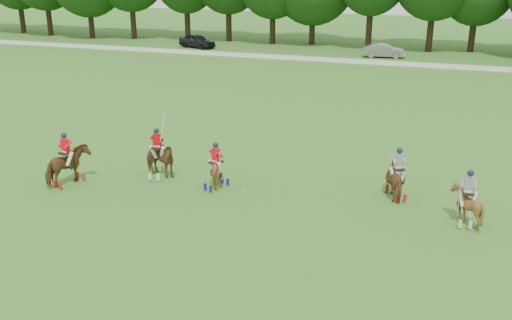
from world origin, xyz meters
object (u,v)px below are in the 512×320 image
(car_mid, at_px, (384,51))
(polo_red_b, at_px, (158,159))
(car_left, at_px, (197,41))
(polo_stripe_b, at_px, (466,205))
(polo_stripe_a, at_px, (397,180))
(polo_red_a, at_px, (67,166))
(polo_red_c, at_px, (216,173))
(polo_ball, at_px, (245,192))

(car_mid, bearing_deg, polo_red_b, 164.09)
(car_left, distance_m, polo_stripe_b, 48.64)
(polo_stripe_a, bearing_deg, polo_red_a, -167.15)
(car_mid, relative_size, polo_red_c, 1.94)
(car_mid, xyz_separation_m, polo_red_a, (-9.56, -40.53, 0.22))
(polo_red_b, bearing_deg, car_left, 111.62)
(car_left, relative_size, car_mid, 1.07)
(car_left, distance_m, polo_ball, 43.66)
(polo_red_a, xyz_separation_m, polo_red_b, (3.46, 2.21, -0.04))
(polo_red_b, distance_m, polo_red_c, 3.22)
(car_left, height_order, polo_ball, car_left)
(car_mid, xyz_separation_m, polo_red_c, (-2.92, -38.82, 0.08))
(polo_red_c, height_order, polo_stripe_b, polo_stripe_b)
(car_mid, xyz_separation_m, polo_stripe_a, (4.89, -37.24, 0.12))
(car_left, relative_size, polo_stripe_b, 2.02)
(car_mid, relative_size, polo_stripe_a, 1.88)
(car_mid, relative_size, polo_red_a, 1.72)
(polo_red_b, height_order, polo_stripe_a, polo_red_b)
(polo_red_b, bearing_deg, car_mid, 80.96)
(car_left, bearing_deg, car_mid, -72.59)
(polo_stripe_a, bearing_deg, car_mid, 97.48)
(polo_red_a, bearing_deg, polo_red_b, 32.56)
(polo_red_b, xyz_separation_m, polo_ball, (4.58, -0.60, -0.83))
(polo_red_c, bearing_deg, polo_stripe_a, 11.45)
(polo_stripe_a, xyz_separation_m, polo_stripe_b, (2.82, -1.81, -0.01))
(polo_red_a, height_order, polo_red_b, polo_red_b)
(polo_red_b, xyz_separation_m, polo_red_c, (3.18, -0.50, -0.10))
(car_left, relative_size, polo_red_a, 1.83)
(car_mid, bearing_deg, polo_red_a, 159.86)
(polo_red_b, distance_m, polo_stripe_a, 11.04)
(polo_stripe_b, bearing_deg, polo_red_b, 177.01)
(polo_red_a, bearing_deg, polo_stripe_b, 4.93)
(polo_red_b, distance_m, polo_stripe_b, 13.83)
(polo_stripe_a, height_order, polo_stripe_b, polo_stripe_a)
(polo_red_a, bearing_deg, polo_ball, 11.32)
(polo_red_b, bearing_deg, polo_stripe_a, 5.64)
(polo_stripe_a, relative_size, polo_ball, 25.29)
(car_mid, distance_m, polo_stripe_b, 39.80)
(polo_red_c, distance_m, polo_stripe_a, 7.97)
(car_left, bearing_deg, polo_stripe_a, -127.48)
(car_left, relative_size, polo_red_c, 2.07)
(polo_red_a, xyz_separation_m, polo_red_c, (6.64, 1.72, -0.14))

